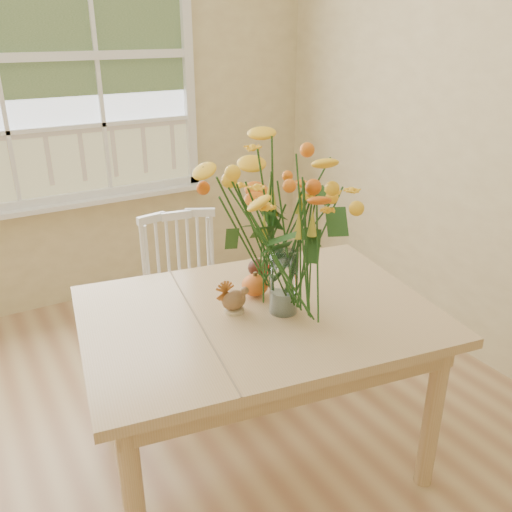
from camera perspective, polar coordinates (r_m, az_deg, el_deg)
wall_back at (r=3.46m, az=-25.32°, el=15.01°), size 4.00×0.02×2.70m
dining_table at (r=2.13m, az=0.28°, el=-7.90°), size 1.46×1.15×0.71m
windsor_chair at (r=2.79m, az=-7.55°, el=-3.39°), size 0.44×0.43×0.84m
flower_vase at (r=1.93m, az=3.09°, el=3.55°), size 0.50×0.50×0.60m
pumpkin at (r=2.18m, az=-0.10°, el=-3.18°), size 0.11×0.11×0.08m
turkey_figurine at (r=2.06m, az=-2.35°, el=-4.66°), size 0.10×0.08×0.12m
dark_gourd at (r=2.34m, az=0.16°, el=-1.34°), size 0.13×0.08×0.08m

